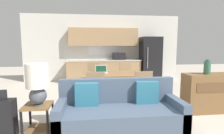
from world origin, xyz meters
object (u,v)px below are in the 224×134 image
at_px(couch, 119,111).
at_px(vase, 207,67).
at_px(laptop, 101,71).
at_px(table_lamp, 37,82).
at_px(refrigerator, 150,59).
at_px(credenza, 211,93).
at_px(dining_table, 113,75).
at_px(dining_chair_far_left, 94,76).
at_px(dining_chair_far_right, 126,75).
at_px(dining_chair_near_left, 95,89).
at_px(side_table, 38,115).
at_px(dining_chair_near_right, 142,88).

height_order(couch, vase, vase).
bearing_deg(laptop, table_lamp, -127.19).
bearing_deg(refrigerator, credenza, -86.10).
xyz_separation_m(dining_table, dining_chair_far_left, (-0.52, 0.85, -0.16)).
distance_m(table_lamp, dining_chair_far_right, 3.30).
bearing_deg(vase, couch, -163.12).
height_order(credenza, dining_chair_near_left, dining_chair_near_left).
bearing_deg(side_table, laptop, 58.85).
height_order(credenza, dining_chair_far_left, dining_chair_far_left).
relative_size(refrigerator, credenza, 1.50).
bearing_deg(dining_chair_near_left, dining_chair_far_right, -128.44).
xyz_separation_m(dining_table, dining_chair_near_left, (-0.52, -0.81, -0.16)).
relative_size(side_table, table_lamp, 0.78).
distance_m(side_table, laptop, 2.25).
height_order(dining_table, laptop, laptop).
bearing_deg(vase, refrigerator, 91.36).
relative_size(credenza, dining_chair_far_right, 1.32).
bearing_deg(credenza, refrigerator, 93.90).
relative_size(vase, dining_chair_near_right, 0.35).
relative_size(dining_chair_near_right, laptop, 2.62).
bearing_deg(table_lamp, dining_chair_far_right, 53.37).
height_order(couch, table_lamp, table_lamp).
relative_size(dining_chair_far_right, dining_chair_near_right, 1.00).
distance_m(side_table, dining_chair_far_left, 2.78).
bearing_deg(laptop, side_table, -128.05).
bearing_deg(dining_chair_near_left, credenza, 167.43).
bearing_deg(vase, side_table, -169.41).
height_order(dining_chair_far_right, dining_chair_far_left, same).
distance_m(couch, laptop, 1.93).
xyz_separation_m(dining_chair_far_left, laptop, (0.21, -0.72, 0.26)).
distance_m(dining_table, credenza, 2.33).
bearing_deg(dining_chair_far_right, side_table, -130.73).
bearing_deg(vase, dining_table, 149.16).
bearing_deg(table_lamp, refrigerator, 51.47).
relative_size(refrigerator, dining_chair_near_right, 1.98).
xyz_separation_m(credenza, dining_chair_near_left, (-2.56, 0.29, 0.09)).
relative_size(table_lamp, dining_chair_near_right, 0.73).
height_order(refrigerator, dining_chair_far_left, refrigerator).
distance_m(refrigerator, laptop, 3.02).
bearing_deg(dining_table, dining_chair_near_left, -122.78).
height_order(couch, laptop, laptop).
xyz_separation_m(couch, dining_chair_far_right, (0.64, 2.59, 0.17)).
relative_size(side_table, dining_chair_far_left, 0.57).
distance_m(dining_table, dining_chair_near_left, 0.97).
distance_m(vase, dining_chair_far_left, 3.16).
relative_size(dining_chair_far_left, laptop, 2.62).
relative_size(side_table, vase, 1.64).
height_order(dining_table, dining_chair_far_left, dining_chair_far_left).
distance_m(vase, laptop, 2.55).
height_order(dining_chair_near_right, laptop, laptop).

